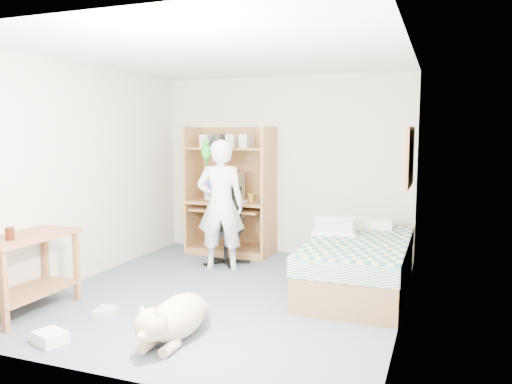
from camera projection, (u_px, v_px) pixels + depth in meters
floor at (228, 293)px, 5.35m from camera, size 4.00×4.00×0.00m
wall_back at (284, 166)px, 7.07m from camera, size 3.60×0.02×2.50m
wall_right at (406, 183)px, 4.58m from camera, size 0.02×4.00×2.50m
wall_left at (86, 173)px, 5.84m from camera, size 0.02×4.00×2.50m
ceiling at (226, 55)px, 5.07m from camera, size 3.60×4.00×0.02m
computer_hutch at (232, 196)px, 7.12m from camera, size 1.20×0.63×1.80m
bed at (359, 264)px, 5.44m from camera, size 1.02×2.02×0.66m
side_desk at (26, 262)px, 4.72m from camera, size 0.50×1.00×0.75m
corkboard at (410, 157)px, 5.40m from camera, size 0.04×0.94×0.66m
office_chair at (226, 237)px, 6.58m from camera, size 0.56×0.56×0.98m
person at (221, 205)px, 6.23m from camera, size 0.69×0.55×1.64m
parrot at (206, 150)px, 6.23m from camera, size 0.12×0.21×0.33m
dog at (175, 318)px, 4.12m from camera, size 0.36×1.13×0.42m
printer_cart at (334, 247)px, 5.80m from camera, size 0.55×0.47×0.59m
printer at (334, 223)px, 5.76m from camera, size 0.47×0.39×0.18m
crt_monitor at (225, 186)px, 7.15m from camera, size 0.47×0.49×0.39m
keyboard at (226, 208)px, 6.99m from camera, size 0.46×0.19×0.03m
pencil_cup at (251, 198)px, 6.92m from camera, size 0.08×0.08×0.12m
drink_glass at (10, 234)px, 4.47m from camera, size 0.08×0.08×0.12m
floor_box_a at (50, 338)px, 4.05m from camera, size 0.30×0.27×0.10m
floor_box_b at (106, 313)px, 4.65m from camera, size 0.22×0.25×0.08m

